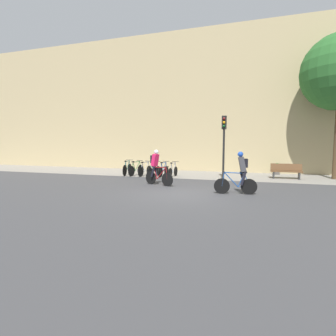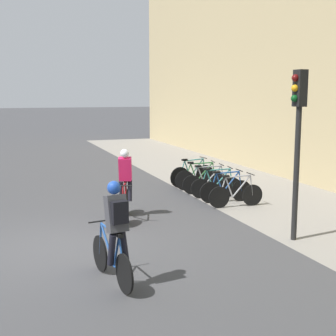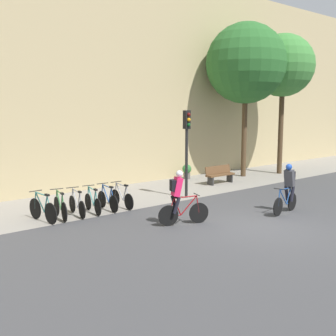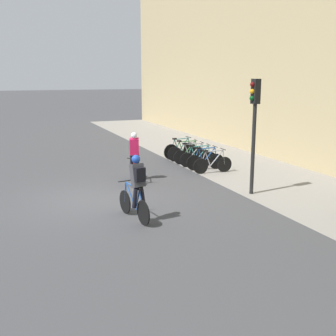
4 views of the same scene
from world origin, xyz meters
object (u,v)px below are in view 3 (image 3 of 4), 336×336
(parked_bike_2, at_px, (77,205))
(traffic_light_pole, at_px, (187,138))
(cyclist_grey, at_px, (288,187))
(parked_bike_5, at_px, (122,198))
(parked_bike_3, at_px, (93,202))
(parked_bike_4, at_px, (108,200))
(cyclist_pink, at_px, (179,196))
(parked_bike_1, at_px, (60,207))
(potted_plant, at_px, (187,171))
(bench, at_px, (220,174))
(parked_bike_0, at_px, (43,209))

(parked_bike_2, relative_size, traffic_light_pole, 0.45)
(cyclist_grey, distance_m, parked_bike_5, 6.13)
(cyclist_grey, bearing_deg, parked_bike_3, 140.63)
(parked_bike_4, bearing_deg, parked_bike_3, -179.94)
(cyclist_pink, relative_size, cyclist_grey, 1.01)
(parked_bike_5, distance_m, traffic_light_pole, 3.76)
(cyclist_pink, relative_size, parked_bike_1, 1.08)
(parked_bike_4, relative_size, parked_bike_5, 0.98)
(parked_bike_3, bearing_deg, cyclist_pink, -67.90)
(cyclist_grey, height_order, parked_bike_5, cyclist_grey)
(parked_bike_4, height_order, potted_plant, parked_bike_4)
(cyclist_pink, height_order, parked_bike_4, cyclist_pink)
(cyclist_pink, distance_m, potted_plant, 8.99)
(cyclist_pink, distance_m, traffic_light_pole, 4.53)
(bench, bearing_deg, cyclist_grey, -113.32)
(cyclist_grey, xyz_separation_m, parked_bike_0, (-7.31, 4.46, -0.53))
(potted_plant, bearing_deg, parked_bike_1, -159.73)
(parked_bike_1, bearing_deg, parked_bike_3, -0.04)
(parked_bike_2, relative_size, parked_bike_3, 1.02)
(parked_bike_2, height_order, traffic_light_pole, traffic_light_pole)
(cyclist_pink, height_order, cyclist_grey, cyclist_pink)
(bench, relative_size, potted_plant, 2.21)
(parked_bike_2, xyz_separation_m, bench, (8.48, 1.17, 0.09))
(parked_bike_2, distance_m, parked_bike_5, 1.88)
(cyclist_grey, distance_m, parked_bike_0, 8.57)
(parked_bike_4, distance_m, potted_plant, 7.64)
(cyclist_grey, distance_m, parked_bike_1, 8.05)
(parked_bike_5, height_order, bench, parked_bike_5)
(parked_bike_0, bearing_deg, parked_bike_1, -0.08)
(cyclist_grey, height_order, parked_bike_1, cyclist_grey)
(parked_bike_3, relative_size, bench, 0.93)
(traffic_light_pole, bearing_deg, cyclist_grey, -75.52)
(parked_bike_4, height_order, bench, parked_bike_4)
(parked_bike_1, bearing_deg, cyclist_grey, -33.70)
(cyclist_pink, height_order, parked_bike_2, cyclist_pink)
(parked_bike_4, distance_m, bench, 7.32)
(parked_bike_2, bearing_deg, traffic_light_pole, -2.73)
(parked_bike_1, height_order, parked_bike_4, parked_bike_1)
(parked_bike_3, xyz_separation_m, parked_bike_4, (0.63, 0.00, 0.01))
(parked_bike_4, height_order, traffic_light_pole, traffic_light_pole)
(bench, xyz_separation_m, potted_plant, (-0.31, 2.08, -0.03))
(cyclist_grey, relative_size, bench, 1.02)
(parked_bike_2, bearing_deg, parked_bike_3, 0.04)
(parked_bike_2, height_order, parked_bike_5, same)
(traffic_light_pole, relative_size, potted_plant, 4.67)
(parked_bike_1, bearing_deg, cyclist_pink, -51.45)
(potted_plant, bearing_deg, parked_bike_4, -154.84)
(parked_bike_1, relative_size, parked_bike_4, 1.03)
(parked_bike_0, relative_size, parked_bike_1, 1.03)
(parked_bike_4, bearing_deg, parked_bike_2, -179.95)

